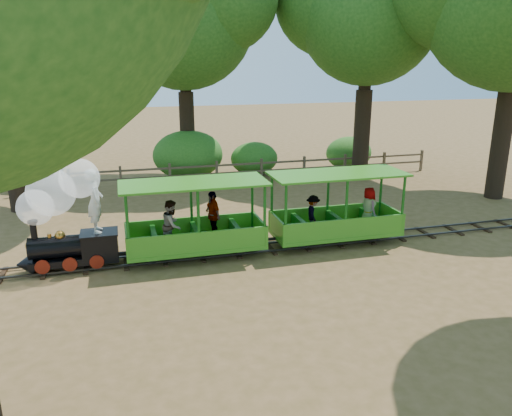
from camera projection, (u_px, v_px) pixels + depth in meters
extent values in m
plane|color=olive|center=(304.00, 246.00, 14.45)|extent=(90.00, 90.00, 0.00)
cube|color=#3F3D3A|center=(308.00, 247.00, 14.15)|extent=(22.00, 0.05, 0.05)
cube|color=#3F3D3A|center=(300.00, 240.00, 14.70)|extent=(22.00, 0.05, 0.05)
cube|color=#382314|center=(304.00, 245.00, 14.44)|extent=(0.12, 1.00, 0.05)
cube|color=#382314|center=(126.00, 263.00, 13.18)|extent=(0.12, 1.00, 0.05)
cube|color=#382314|center=(453.00, 230.00, 15.70)|extent=(0.12, 1.00, 0.05)
cube|color=black|center=(75.00, 259.00, 12.79)|extent=(2.17, 0.69, 0.18)
cylinder|color=black|center=(59.00, 247.00, 12.59)|extent=(1.38, 0.55, 0.55)
cylinder|color=black|center=(34.00, 230.00, 12.32)|extent=(0.16, 0.16, 0.43)
sphere|color=#B87B2C|center=(60.00, 236.00, 12.52)|extent=(0.26, 0.26, 0.26)
cylinder|color=#B87B2C|center=(49.00, 236.00, 12.45)|extent=(0.10, 0.10, 0.10)
cube|color=black|center=(100.00, 243.00, 12.85)|extent=(0.89, 0.69, 0.54)
cube|color=black|center=(99.00, 233.00, 12.76)|extent=(0.94, 0.75, 0.04)
cone|color=black|center=(25.00, 264.00, 12.49)|extent=(0.44, 0.63, 0.63)
cylinder|color=#B87B2C|center=(28.00, 246.00, 12.38)|extent=(0.10, 0.14, 0.14)
cylinder|color=maroon|center=(42.00, 267.00, 12.27)|extent=(0.36, 0.06, 0.36)
cylinder|color=maroon|center=(46.00, 257.00, 12.93)|extent=(0.36, 0.06, 0.36)
cylinder|color=maroon|center=(70.00, 264.00, 12.43)|extent=(0.36, 0.06, 0.36)
cylinder|color=maroon|center=(72.00, 254.00, 13.09)|extent=(0.36, 0.06, 0.36)
cylinder|color=maroon|center=(97.00, 262.00, 12.60)|extent=(0.36, 0.06, 0.36)
cylinder|color=maroon|center=(98.00, 252.00, 13.25)|extent=(0.36, 0.06, 0.36)
sphere|color=white|center=(35.00, 207.00, 12.22)|extent=(0.89, 0.89, 0.89)
sphere|color=white|center=(51.00, 192.00, 12.27)|extent=(1.19, 1.19, 1.19)
sphere|color=white|center=(80.00, 178.00, 12.41)|extent=(0.99, 0.99, 0.99)
imported|color=silver|center=(95.00, 201.00, 12.55)|extent=(0.41, 0.61, 1.64)
cube|color=#3A901F|center=(196.00, 245.00, 13.56)|extent=(3.69, 1.41, 0.11)
cube|color=#155B14|center=(196.00, 249.00, 13.60)|extent=(3.32, 0.54, 0.15)
cube|color=#3A901F|center=(199.00, 242.00, 12.85)|extent=(3.69, 0.07, 0.54)
cube|color=#3A901F|center=(192.00, 226.00, 14.08)|extent=(3.69, 0.07, 0.54)
cube|color=#3A901F|center=(194.00, 183.00, 13.06)|extent=(3.85, 1.57, 0.05)
cylinder|color=#155B14|center=(128.00, 228.00, 12.27)|extent=(0.08, 0.08, 1.74)
cylinder|color=#155B14|center=(127.00, 213.00, 13.46)|extent=(0.08, 0.08, 1.74)
cylinder|color=#155B14|center=(265.00, 216.00, 13.16)|extent=(0.08, 0.08, 1.74)
cylinder|color=#155B14|center=(252.00, 203.00, 14.34)|extent=(0.08, 0.08, 1.74)
cube|color=#155B14|center=(154.00, 239.00, 13.20)|extent=(0.13, 1.19, 0.43)
cube|color=#155B14|center=(196.00, 236.00, 13.48)|extent=(0.13, 1.19, 0.43)
cube|color=#155B14|center=(235.00, 232.00, 13.76)|extent=(0.13, 1.19, 0.43)
cylinder|color=black|center=(153.00, 257.00, 12.94)|extent=(0.30, 0.07, 0.30)
cylinder|color=black|center=(151.00, 247.00, 13.63)|extent=(0.30, 0.07, 0.30)
cylinder|color=black|center=(241.00, 249.00, 13.54)|extent=(0.30, 0.07, 0.30)
cylinder|color=black|center=(235.00, 239.00, 14.22)|extent=(0.30, 0.07, 0.30)
imported|color=gray|center=(172.00, 225.00, 12.93)|extent=(0.71, 0.79, 1.33)
imported|color=gray|center=(213.00, 215.00, 13.78)|extent=(0.52, 0.84, 1.34)
cube|color=#3A901F|center=(335.00, 232.00, 14.59)|extent=(3.69, 1.41, 0.11)
cube|color=#155B14|center=(335.00, 236.00, 14.63)|extent=(3.32, 0.54, 0.15)
cube|color=#3A901F|center=(346.00, 228.00, 13.89)|extent=(3.69, 0.07, 0.54)
cube|color=#3A901F|center=(327.00, 215.00, 15.11)|extent=(3.69, 0.07, 0.54)
cube|color=#3A901F|center=(338.00, 174.00, 14.09)|extent=(3.85, 1.57, 0.05)
cylinder|color=#155B14|center=(286.00, 215.00, 13.31)|extent=(0.08, 0.08, 1.74)
cylinder|color=#155B14|center=(272.00, 202.00, 14.49)|extent=(0.08, 0.08, 1.74)
cylinder|color=#155B14|center=(403.00, 205.00, 14.20)|extent=(0.08, 0.08, 1.74)
cylinder|color=#155B14|center=(381.00, 194.00, 15.38)|extent=(0.08, 0.08, 1.74)
cube|color=#155B14|center=(300.00, 226.00, 14.24)|extent=(0.13, 1.19, 0.43)
cube|color=#155B14|center=(336.00, 223.00, 14.52)|extent=(0.13, 1.19, 0.43)
cube|color=#155B14|center=(370.00, 220.00, 14.79)|extent=(0.13, 1.19, 0.43)
cylinder|color=black|center=(302.00, 243.00, 13.98)|extent=(0.30, 0.07, 0.30)
cylinder|color=black|center=(293.00, 234.00, 14.66)|extent=(0.30, 0.07, 0.30)
cylinder|color=black|center=(378.00, 235.00, 14.58)|extent=(0.30, 0.07, 0.30)
cylinder|color=black|center=(366.00, 227.00, 15.26)|extent=(0.30, 0.07, 0.30)
imported|color=gray|center=(313.00, 213.00, 14.34)|extent=(0.55, 0.77, 1.07)
imported|color=gray|center=(368.00, 208.00, 14.55)|extent=(0.45, 0.64, 1.24)
cylinder|color=#2D2116|center=(13.00, 149.00, 17.21)|extent=(0.70, 0.70, 4.38)
cylinder|color=#2D2116|center=(188.00, 136.00, 22.17)|extent=(0.66, 0.66, 3.81)
cylinder|color=#2D2116|center=(185.00, 66.00, 21.31)|extent=(0.50, 0.50, 2.18)
sphere|color=#1D4F18|center=(183.00, 16.00, 20.73)|extent=(6.06, 6.06, 6.06)
sphere|color=#1D4F18|center=(147.00, 2.00, 21.19)|extent=(4.85, 4.85, 4.85)
cylinder|color=#2D2116|center=(362.00, 135.00, 22.20)|extent=(0.72, 0.72, 3.89)
cylinder|color=#2D2116|center=(366.00, 63.00, 21.32)|extent=(0.54, 0.54, 2.22)
sphere|color=#1D4F18|center=(369.00, 13.00, 20.74)|extent=(5.93, 5.93, 5.93)
sphere|color=#1D4F18|center=(330.00, 0.00, 21.19)|extent=(4.75, 4.75, 4.75)
cylinder|color=#2D2116|center=(500.00, 145.00, 18.90)|extent=(0.68, 0.68, 4.08)
cube|color=brown|center=(15.00, 184.00, 19.42)|extent=(0.10, 0.10, 1.00)
cube|color=brown|center=(69.00, 181.00, 19.92)|extent=(0.10, 0.10, 1.00)
cube|color=brown|center=(121.00, 178.00, 20.43)|extent=(0.10, 0.10, 1.00)
cube|color=brown|center=(170.00, 175.00, 20.93)|extent=(0.10, 0.10, 1.00)
cube|color=brown|center=(217.00, 172.00, 21.44)|extent=(0.10, 0.10, 1.00)
cube|color=brown|center=(261.00, 170.00, 21.94)|extent=(0.10, 0.10, 1.00)
cube|color=brown|center=(304.00, 167.00, 22.45)|extent=(0.10, 0.10, 1.00)
cube|color=brown|center=(345.00, 165.00, 22.95)|extent=(0.10, 0.10, 1.00)
cube|color=brown|center=(384.00, 163.00, 23.46)|extent=(0.10, 0.10, 1.00)
cube|color=brown|center=(421.00, 160.00, 23.96)|extent=(0.10, 0.10, 1.00)
cube|color=brown|center=(239.00, 164.00, 21.60)|extent=(18.00, 0.06, 0.08)
cube|color=brown|center=(239.00, 172.00, 21.71)|extent=(18.00, 0.06, 0.08)
ellipsoid|color=#2D6B1E|center=(34.00, 169.00, 20.67)|extent=(2.34, 1.80, 1.62)
ellipsoid|color=#2D6B1E|center=(188.00, 155.00, 22.21)|extent=(3.13, 2.41, 2.17)
ellipsoid|color=#2D6B1E|center=(254.00, 158.00, 23.07)|extent=(2.20, 1.69, 1.52)
ellipsoid|color=#2D6B1E|center=(349.00, 153.00, 24.27)|extent=(2.28, 1.76, 1.58)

